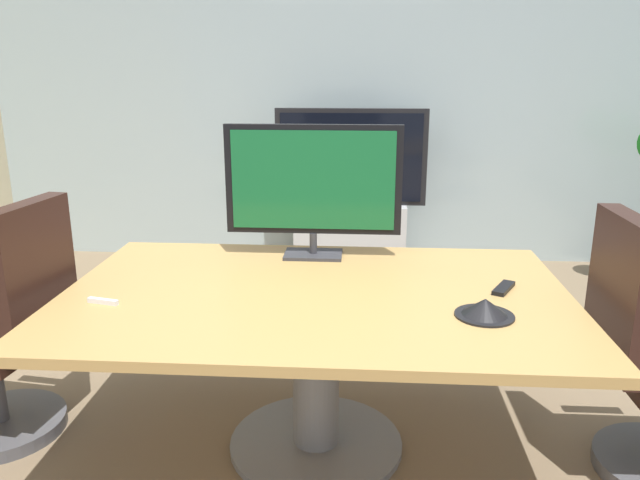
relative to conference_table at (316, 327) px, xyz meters
The scene contains 9 objects.
ground_plane 0.57m from the conference_table, 52.41° to the left, with size 7.08×7.08×0.00m, color #7A664C.
wall_back_glass_partition 3.03m from the conference_table, 89.08° to the left, with size 6.08×0.10×2.99m, color #9EB2B7.
conference_table is the anchor object (origin of this frame).
office_chair_left 1.36m from the conference_table, behind, with size 0.62×0.60×1.09m.
tv_monitor 0.72m from the conference_table, 95.68° to the left, with size 0.84×0.18×0.64m.
wall_display_unit 2.53m from the conference_table, 87.99° to the left, with size 1.20×0.36×1.31m.
conference_phone 0.71m from the conference_table, 18.79° to the right, with size 0.22×0.22×0.07m.
remote_control 0.80m from the conference_table, ahead, with size 0.05×0.17×0.02m, color black.
whiteboard_marker 0.86m from the conference_table, 166.66° to the right, with size 0.13×0.02×0.02m, color silver.
Camera 1 is at (0.14, -2.44, 1.63)m, focal length 34.66 mm.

